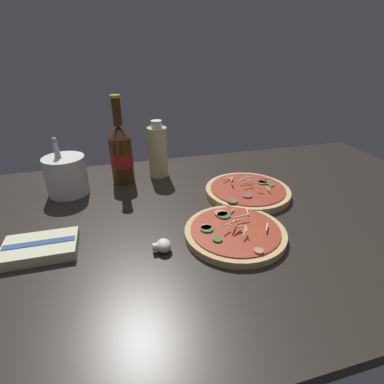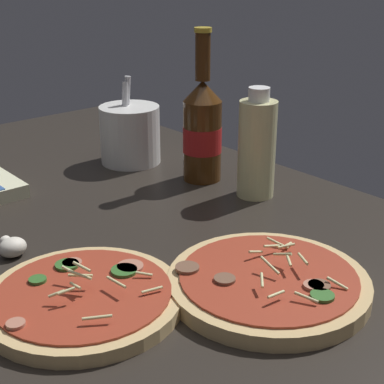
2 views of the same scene
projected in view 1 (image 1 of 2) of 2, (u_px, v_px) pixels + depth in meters
counter_slab at (205, 219)px, 79.77cm from camera, size 160.00×90.00×2.50cm
pizza_near at (235, 233)px, 70.13cm from camera, size 23.77×23.77×5.50cm
pizza_far at (248, 191)px, 89.34cm from camera, size 25.06×25.06×4.31cm
beer_bottle at (121, 153)px, 94.46cm from camera, size 7.08×7.08×27.43cm
oil_bottle at (158, 151)px, 99.25cm from camera, size 6.42×6.42×18.86cm
mushroom_left at (163, 246)px, 64.92cm from camera, size 4.10×3.91×2.73cm
utensil_crock at (66, 175)px, 88.38cm from camera, size 11.87×11.87×17.03cm
dish_towel at (41, 248)px, 64.56cm from camera, size 15.33×10.06×2.56cm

